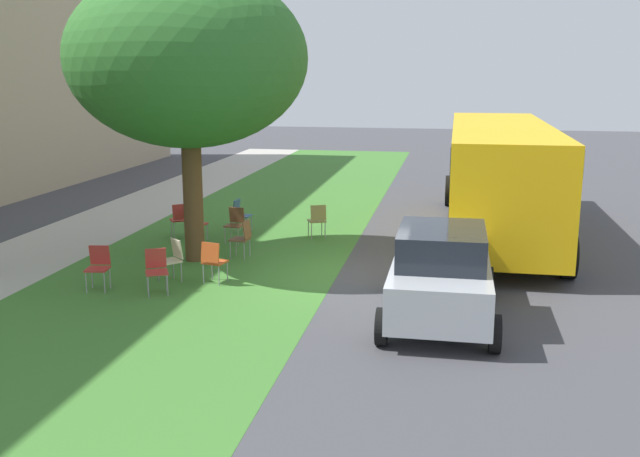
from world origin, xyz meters
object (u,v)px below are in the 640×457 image
object	(u,v)px
chair_4	(243,236)
chair_9	(195,221)
chair_7	(213,259)
school_bus	(499,168)
chair_1	(98,264)
chair_8	(172,257)
parked_car	(441,273)
chair_6	(317,218)
chair_2	(156,268)
street_tree	(188,59)
chair_3	(235,222)
chair_5	(180,217)
chair_0	(240,213)

from	to	relation	value
chair_4	chair_9	distance (m)	2.20
chair_7	school_bus	size ratio (longest dim) A/B	0.08
chair_1	chair_8	world-z (taller)	same
parked_car	chair_4	bearing A→B (deg)	52.99
chair_8	school_bus	world-z (taller)	school_bus
chair_9	chair_6	bearing A→B (deg)	-73.30
chair_2	chair_8	world-z (taller)	same
chair_4	chair_7	xyz separation A→B (m)	(-2.10, -0.00, 0.00)
street_tree	school_bus	size ratio (longest dim) A/B	0.62
chair_7	chair_8	world-z (taller)	same
chair_3	chair_9	size ratio (longest dim) A/B	1.00
chair_1	chair_6	xyz separation A→B (m)	(5.22, -3.40, 0.00)
street_tree	chair_5	world-z (taller)	street_tree
chair_3	chair_4	size ratio (longest dim) A/B	1.00
chair_0	chair_2	bearing A→B (deg)	179.88
chair_6	chair_9	xyz separation A→B (m)	(-0.90, 2.99, 0.00)
chair_2	chair_6	world-z (taller)	same
chair_1	chair_9	world-z (taller)	same
chair_9	chair_1	bearing A→B (deg)	174.59
street_tree	chair_2	bearing A→B (deg)	-176.43
chair_2	street_tree	bearing A→B (deg)	3.57
chair_8	chair_9	world-z (taller)	same
chair_1	chair_5	size ratio (longest dim) A/B	1.00
chair_1	chair_7	bearing A→B (deg)	-68.99
chair_0	chair_8	xyz separation A→B (m)	(-4.74, 0.02, 0.00)
chair_1	chair_0	bearing A→B (deg)	-12.52
chair_2	chair_8	size ratio (longest dim) A/B	1.00
chair_4	parked_car	bearing A→B (deg)	-127.01
chair_0	chair_9	xyz separation A→B (m)	(-1.23, 0.82, 0.00)
chair_5	parked_car	size ratio (longest dim) A/B	0.24
chair_1	chair_2	world-z (taller)	same
chair_7	chair_9	size ratio (longest dim) A/B	1.00
street_tree	school_bus	xyz separation A→B (m)	(4.03, -6.90, -2.72)
chair_6	chair_5	bearing A→B (deg)	98.59
chair_5	chair_9	size ratio (longest dim) A/B	1.00
chair_6	chair_2	bearing A→B (deg)	157.45
chair_4	chair_2	bearing A→B (deg)	163.46
chair_0	parked_car	world-z (taller)	parked_car
chair_3	chair_9	distance (m)	1.04
chair_3	chair_4	bearing A→B (deg)	-156.73
chair_3	chair_9	bearing A→B (deg)	93.20
chair_0	parked_car	bearing A→B (deg)	-138.34
chair_0	chair_6	bearing A→B (deg)	-98.73
chair_0	chair_5	bearing A→B (deg)	122.21
chair_0	chair_2	world-z (taller)	same
chair_0	school_bus	world-z (taller)	school_bus
parked_car	chair_5	bearing A→B (deg)	52.44
chair_1	school_bus	xyz separation A→B (m)	(6.55, -7.96, 1.24)
chair_4	chair_5	size ratio (longest dim) A/B	1.00
chair_5	parked_car	xyz separation A→B (m)	(-5.23, -6.80, 0.32)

